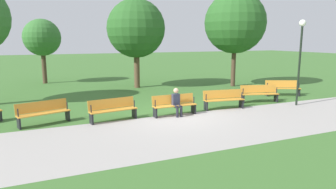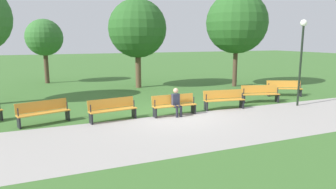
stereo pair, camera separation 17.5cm
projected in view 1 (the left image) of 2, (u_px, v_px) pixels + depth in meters
The scene contains 13 objects.
ground_plane at pixel (175, 115), 13.05m from camera, with size 120.00×120.00×0.00m, color #3D6B2D.
path_paving at pixel (198, 128), 11.15m from camera, with size 30.56×4.50×0.01m, color #A39E99.
bench_0 at pixel (283, 88), 17.56m from camera, with size 1.97×1.24×0.89m.
bench_1 at pixel (259, 93), 15.75m from camera, with size 2.01×1.00×0.89m.
bench_2 at pixel (223, 99), 14.23m from camera, with size 2.00×0.74×0.89m.
bench_3 at pixel (174, 104), 13.03m from camera, with size 1.95×0.47×0.89m.
bench_4 at pixel (113, 109), 12.16m from camera, with size 2.00×0.74×0.89m.
bench_5 at pixel (43, 112), 11.64m from camera, with size 2.01×1.00×0.89m.
person_seated at pixel (177, 101), 12.89m from camera, with size 0.32×0.52×1.20m.
tree_0 at pixel (42, 38), 21.99m from camera, with size 2.69×2.69×4.74m.
tree_2 at pixel (235, 23), 20.48m from camera, with size 4.17×4.17×6.46m.
tree_3 at pixel (136, 29), 19.92m from camera, with size 3.88×3.88×5.91m.
lamp_post at pixel (301, 47), 14.57m from camera, with size 0.32×0.32×4.19m.
Camera 1 is at (5.31, 11.50, 3.26)m, focal length 32.12 mm.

